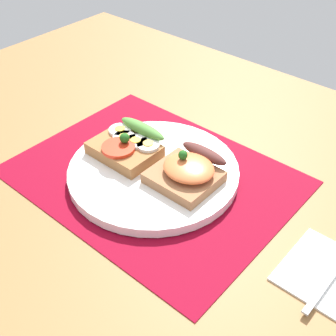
{
  "coord_description": "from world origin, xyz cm",
  "views": [
    {
      "loc": [
        37.19,
        -39.61,
        45.28
      ],
      "look_at": [
        3.0,
        0.0,
        3.31
      ],
      "focal_mm": 48.0,
      "sensor_mm": 36.0,
      "label": 1
    }
  ],
  "objects": [
    {
      "name": "ground_plane",
      "position": [
        0.0,
        0.0,
        -1.6
      ],
      "size": [
        120.0,
        90.0,
        3.2
      ],
      "primitive_type": "cube",
      "color": "olive"
    },
    {
      "name": "placemat",
      "position": [
        0.0,
        0.0,
        0.15
      ],
      "size": [
        41.87,
        32.26,
        0.3
      ],
      "primitive_type": "cube",
      "color": "maroon",
      "rests_on": "ground_plane"
    },
    {
      "name": "plate",
      "position": [
        0.0,
        0.0,
        1.05
      ],
      "size": [
        26.57,
        26.57,
        1.51
      ],
      "primitive_type": "cylinder",
      "color": "white",
      "rests_on": "placemat"
    },
    {
      "name": "sandwich_egg_tomato",
      "position": [
        -5.66,
        0.15,
        3.37
      ],
      "size": [
        10.49,
        9.42,
        4.22
      ],
      "color": "#9E6639",
      "rests_on": "plate"
    },
    {
      "name": "sandwich_salmon",
      "position": [
        5.84,
        1.27,
        3.53
      ],
      "size": [
        9.53,
        10.21,
        4.92
      ],
      "color": "#9E6943",
      "rests_on": "plate"
    },
    {
      "name": "napkin",
      "position": [
        30.32,
        -0.22,
        0.3
      ],
      "size": [
        12.86,
        11.09,
        0.6
      ],
      "primitive_type": "cube",
      "color": "white",
      "rests_on": "ground_plane"
    },
    {
      "name": "fork",
      "position": [
        29.79,
        0.03,
        0.76
      ],
      "size": [
        1.62,
        13.9,
        0.32
      ],
      "color": "#B7B7BC",
      "rests_on": "napkin"
    }
  ]
}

